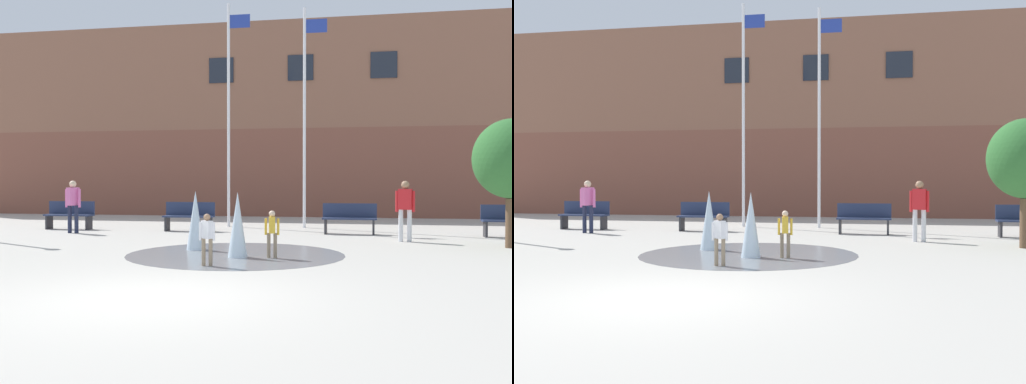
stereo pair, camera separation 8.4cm
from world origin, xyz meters
The scene contains 14 objects.
ground_plane centered at (0.00, 0.00, 0.00)m, with size 100.00×100.00×0.00m, color #B2ADA3.
library_building centered at (0.00, 20.94, 4.27)m, with size 36.00×6.05×8.53m.
splash_fountain centered at (-0.28, 4.94, 0.50)m, with size 4.71×4.71×1.37m.
park_bench_far_left centered at (-6.70, 10.28, 0.48)m, with size 1.60×0.44×0.91m.
park_bench_center centered at (-2.65, 10.30, 0.48)m, with size 1.60×0.44×0.91m.
park_bench_near_trashcan centered at (2.34, 10.19, 0.48)m, with size 1.60×0.44×0.91m.
park_bench_far_right centered at (6.84, 10.04, 0.48)m, with size 1.60×0.44×0.91m.
child_in_fountain centered at (-0.08, 3.06, 0.58)m, with size 0.31×0.22×0.99m.
teen_by_trashcan centered at (3.83, 8.29, 0.93)m, with size 0.50×0.28×1.59m.
adult_in_red centered at (-5.90, 8.98, 0.93)m, with size 0.50×0.39×1.59m.
child_with_pink_shirt centered at (0.94, 4.40, 0.58)m, with size 0.31×0.23×0.99m.
flagpole_left centered at (-1.82, 12.30, 4.07)m, with size 0.80×0.10×7.65m.
flagpole_right centered at (0.80, 12.30, 3.93)m, with size 0.80×0.10×7.37m.
street_tree_near_building centered at (6.22, 7.30, 2.10)m, with size 1.79×1.79×3.07m.
Camera 1 is at (2.89, -7.75, 1.63)m, focal length 42.00 mm.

